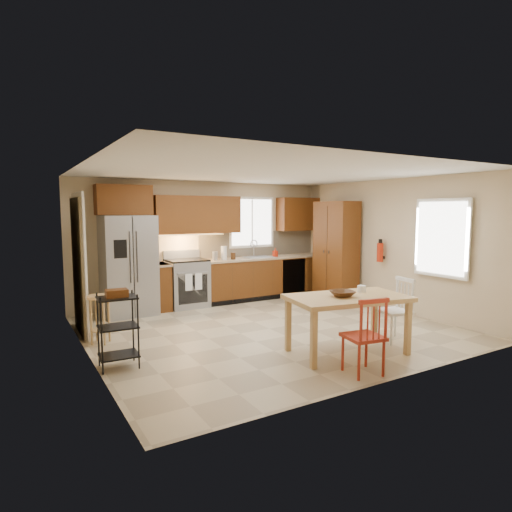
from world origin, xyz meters
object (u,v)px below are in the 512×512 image
at_px(soap_bottle, 275,252).
at_px(pantry, 336,251).
at_px(fire_extinguisher, 380,252).
at_px(table_jar, 362,290).
at_px(range_stove, 187,284).
at_px(table_bowl, 342,297).
at_px(bar_stool, 100,319).
at_px(dining_table, 347,325).
at_px(chair_white, 394,310).
at_px(utility_cart, 118,331).
at_px(refrigerator, 128,265).
at_px(chair_red, 363,335).

bearing_deg(soap_bottle, pantry, -43.45).
bearing_deg(pantry, fire_extinguisher, -79.22).
bearing_deg(table_jar, range_stove, 107.80).
height_order(table_bowl, table_jar, table_jar).
xyz_separation_m(pantry, table_bowl, (-2.26, -2.72, -0.28)).
xyz_separation_m(pantry, bar_stool, (-4.93, -0.61, -0.70)).
height_order(pantry, dining_table, pantry).
height_order(chair_white, utility_cart, chair_white).
relative_size(refrigerator, table_bowl, 5.74).
bearing_deg(fire_extinguisher, utility_cart, -172.53).
relative_size(table_bowl, utility_cart, 0.35).
distance_m(refrigerator, table_jar, 4.24).
height_order(soap_bottle, fire_extinguisher, fire_extinguisher).
height_order(range_stove, soap_bottle, soap_bottle).
distance_m(pantry, table_bowl, 3.55).
height_order(refrigerator, chair_white, refrigerator).
bearing_deg(fire_extinguisher, table_bowl, -145.76).
xyz_separation_m(refrigerator, utility_cart, (-0.80, -2.65, -0.45)).
bearing_deg(chair_red, table_jar, 56.77).
bearing_deg(refrigerator, pantry, -12.62).
relative_size(range_stove, table_jar, 6.87).
distance_m(soap_bottle, chair_red, 4.58).
bearing_deg(bar_stool, soap_bottle, 27.66).
xyz_separation_m(range_stove, pantry, (2.98, -0.99, 0.59)).
relative_size(dining_table, bar_stool, 2.24).
height_order(pantry, fire_extinguisher, pantry).
relative_size(chair_red, utility_cart, 1.01).
bearing_deg(fire_extinguisher, pantry, 100.78).
height_order(soap_bottle, pantry, pantry).
distance_m(dining_table, chair_white, 0.95).
xyz_separation_m(dining_table, bar_stool, (-2.77, 2.12, -0.03)).
bearing_deg(utility_cart, fire_extinguisher, 10.78).
height_order(refrigerator, bar_stool, refrigerator).
xyz_separation_m(refrigerator, chair_white, (2.92, -3.60, -0.45)).
relative_size(pantry, table_bowl, 6.63).
relative_size(pantry, bar_stool, 3.00).
bearing_deg(chair_red, range_stove, 105.68).
relative_size(pantry, chair_white, 2.28).
xyz_separation_m(fire_extinguisher, utility_cart, (-5.13, -0.67, -0.64)).
relative_size(range_stove, chair_white, 1.00).
relative_size(chair_white, utility_cart, 1.01).
height_order(range_stove, table_bowl, range_stove).
relative_size(range_stove, pantry, 0.44).
distance_m(fire_extinguisher, table_bowl, 2.99).
height_order(range_stove, table_jar, range_stove).
distance_m(soap_bottle, dining_table, 3.87).
height_order(dining_table, bar_stool, dining_table).
relative_size(soap_bottle, chair_red, 0.21).
bearing_deg(table_jar, pantry, 55.28).
xyz_separation_m(refrigerator, table_jar, (2.31, -3.55, -0.11)).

